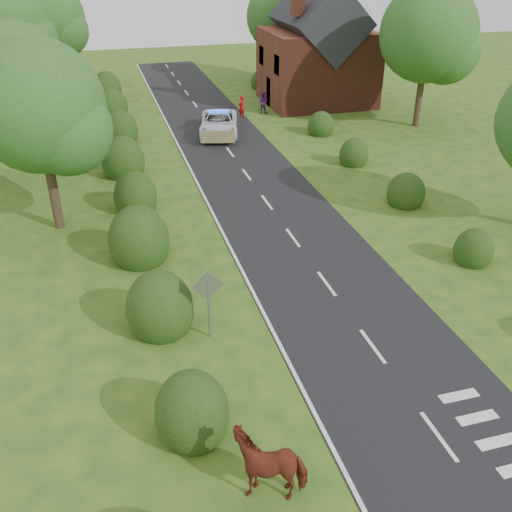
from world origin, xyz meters
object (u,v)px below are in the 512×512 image
object	(u,v)px
road_sign	(208,295)
pedestrian_red	(241,107)
police_van	(219,123)
pedestrian_purple	(263,102)
cow	(270,463)

from	to	relation	value
road_sign	pedestrian_red	xyz separation A→B (m)	(7.65, 25.37, -0.85)
police_van	pedestrian_red	xyz separation A→B (m)	(2.49, 3.53, 0.06)
road_sign	pedestrian_purple	bearing A→B (deg)	69.98
road_sign	cow	bearing A→B (deg)	-88.24
road_sign	police_van	world-z (taller)	road_sign
police_van	pedestrian_red	size ratio (longest dim) A/B	3.63
police_van	pedestrian_red	bearing A→B (deg)	68.75
cow	pedestrian_purple	size ratio (longest dim) A/B	1.29
road_sign	pedestrian_purple	size ratio (longest dim) A/B	1.55
pedestrian_red	pedestrian_purple	size ratio (longest dim) A/B	0.98
pedestrian_purple	road_sign	bearing A→B (deg)	111.41
pedestrian_red	pedestrian_purple	world-z (taller)	pedestrian_purple
police_van	pedestrian_purple	size ratio (longest dim) A/B	3.57
road_sign	cow	xyz separation A→B (m)	(0.19, -6.22, -0.91)
pedestrian_purple	cow	bearing A→B (deg)	115.33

